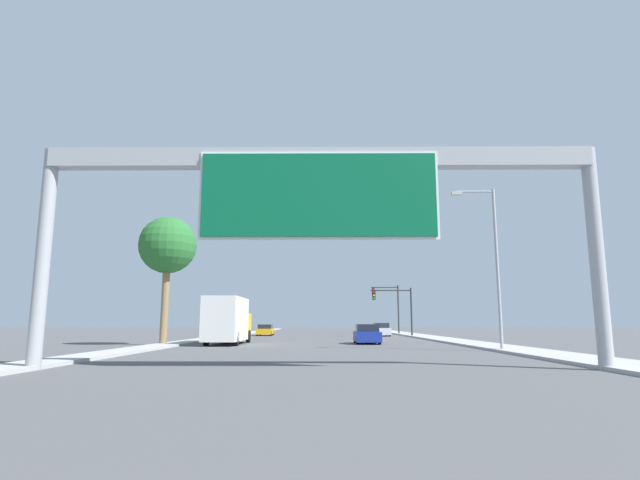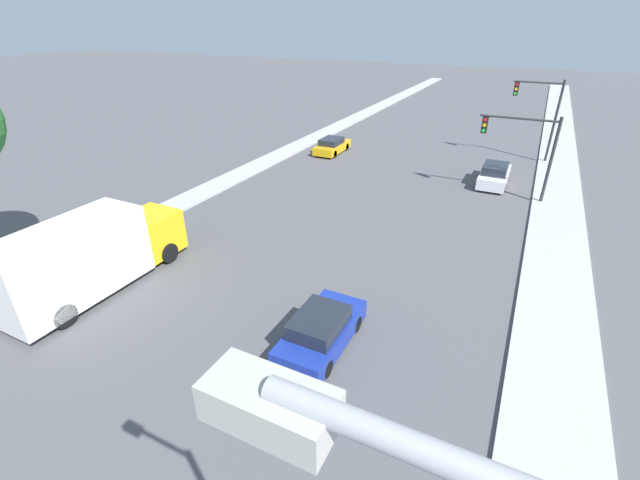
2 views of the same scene
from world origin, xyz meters
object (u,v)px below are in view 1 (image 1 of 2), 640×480
(traffic_light_mid_block, at_px, (390,302))
(car_near_center, at_px, (367,335))
(palm_tree_background, at_px, (168,246))
(street_lamp_right, at_px, (492,255))
(car_mid_center, at_px, (381,330))
(car_near_right, at_px, (265,330))
(sign_gantry, at_px, (319,192))
(truck_box_primary, at_px, (228,321))
(traffic_light_near_intersection, at_px, (397,303))

(traffic_light_mid_block, bearing_deg, car_near_center, -101.10)
(car_near_center, distance_m, palm_tree_background, 16.39)
(car_near_center, distance_m, traffic_light_mid_block, 29.54)
(street_lamp_right, bearing_deg, car_mid_center, 95.63)
(car_near_right, height_order, street_lamp_right, street_lamp_right)
(sign_gantry, xyz_separation_m, traffic_light_mid_block, (9.14, 50.11, -1.97))
(truck_box_primary, height_order, palm_tree_background, palm_tree_background)
(car_near_right, relative_size, truck_box_primary, 0.51)
(car_mid_center, distance_m, palm_tree_background, 30.79)
(car_near_right, bearing_deg, sign_gantry, -81.10)
(car_near_center, relative_size, street_lamp_right, 0.45)
(sign_gantry, relative_size, car_near_right, 4.77)
(sign_gantry, distance_m, car_near_right, 45.58)
(sign_gantry, relative_size, truck_box_primary, 2.43)
(traffic_light_near_intersection, bearing_deg, car_near_center, -105.35)
(palm_tree_background, distance_m, street_lamp_right, 22.58)
(car_mid_center, relative_size, traffic_light_mid_block, 0.70)
(palm_tree_background, bearing_deg, traffic_light_mid_block, 57.04)
(sign_gantry, height_order, traffic_light_mid_block, sign_gantry)
(car_near_center, distance_m, traffic_light_near_intersection, 19.71)
(car_mid_center, bearing_deg, palm_tree_background, -127.45)
(car_near_center, bearing_deg, car_near_right, 114.22)
(truck_box_primary, bearing_deg, car_near_right, 90.00)
(car_near_center, xyz_separation_m, car_near_right, (-10.50, 23.34, -0.06))
(traffic_light_mid_block, bearing_deg, palm_tree_background, -122.96)
(car_mid_center, height_order, truck_box_primary, truck_box_primary)
(sign_gantry, bearing_deg, street_lamp_right, 48.71)
(car_near_right, bearing_deg, street_lamp_right, -62.82)
(traffic_light_mid_block, bearing_deg, car_mid_center, -105.68)
(traffic_light_near_intersection, bearing_deg, sign_gantry, -102.17)
(truck_box_primary, relative_size, traffic_light_mid_block, 1.28)
(car_mid_center, height_order, car_near_center, car_mid_center)
(car_near_right, relative_size, palm_tree_background, 0.46)
(car_mid_center, bearing_deg, truck_box_primary, -122.14)
(palm_tree_background, xyz_separation_m, street_lamp_right, (21.37, -7.12, -1.59))
(car_near_right, bearing_deg, traffic_light_mid_block, 18.59)
(car_near_right, xyz_separation_m, truck_box_primary, (-0.00, -24.49, 1.10))
(truck_box_primary, bearing_deg, palm_tree_background, -159.40)
(traffic_light_near_intersection, distance_m, street_lamp_right, 28.74)
(palm_tree_background, relative_size, street_lamp_right, 0.98)
(car_mid_center, xyz_separation_m, palm_tree_background, (-18.31, -23.91, 6.42))
(sign_gantry, distance_m, traffic_light_mid_block, 50.97)
(car_mid_center, xyz_separation_m, traffic_light_near_intersection, (1.65, -2.37, 3.08))
(traffic_light_near_intersection, xyz_separation_m, palm_tree_background, (-19.96, -21.54, 3.35))
(car_near_center, height_order, palm_tree_background, palm_tree_background)
(sign_gantry, bearing_deg, car_near_center, 80.69)
(car_mid_center, distance_m, car_near_right, 14.17)
(sign_gantry, xyz_separation_m, street_lamp_right, (10.06, 11.46, -0.77))
(car_mid_center, bearing_deg, car_near_right, 171.06)
(car_mid_center, distance_m, street_lamp_right, 31.55)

